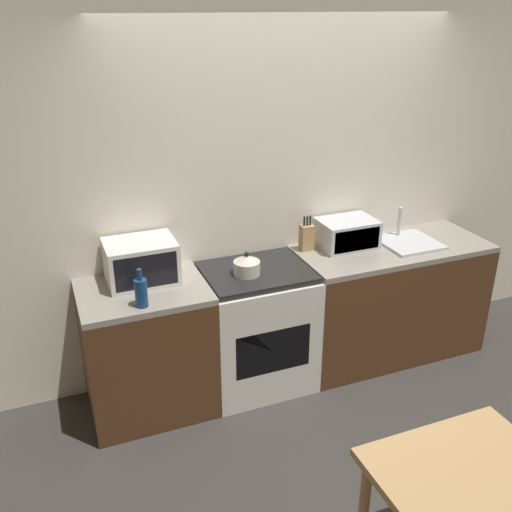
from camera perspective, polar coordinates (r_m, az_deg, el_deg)
The scene contains 12 objects.
ground_plane at distance 3.86m, azimuth 9.62°, elevation -17.86°, with size 16.00×16.00×0.00m, color #33302D.
wall_back at distance 4.12m, azimuth 2.47°, elevation 6.26°, with size 10.00×0.06×2.60m.
counter_left_run at distance 3.89m, azimuth -10.76°, elevation -9.18°, with size 0.81×0.62×0.90m.
counter_right_run at distance 4.54m, azimuth 13.05°, elevation -4.28°, with size 1.46×0.62×0.90m.
stove_range at distance 4.07m, azimuth 0.04°, elevation -7.16°, with size 0.74×0.62×0.90m.
kettle at distance 3.77m, azimuth -0.93°, elevation -0.91°, with size 0.18×0.18×0.16m.
microwave at distance 3.72m, azimuth -11.42°, elevation -0.56°, with size 0.44×0.34×0.27m.
bottle at distance 3.43m, azimuth -11.42°, elevation -3.56°, with size 0.08×0.08×0.24m.
knife_block at distance 4.15m, azimuth 5.09°, elevation 1.89°, with size 0.10×0.07×0.26m.
toaster_oven at distance 4.25m, azimuth 9.07°, elevation 2.26°, with size 0.41×0.30×0.21m.
sink_basin at distance 4.43m, azimuth 15.00°, elevation 1.42°, with size 0.41×0.41×0.24m.
dining_table at distance 2.81m, azimuth 20.19°, elevation -21.32°, with size 0.79×0.62×0.73m.
Camera 1 is at (-1.62, -2.40, 2.55)m, focal length 40.00 mm.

